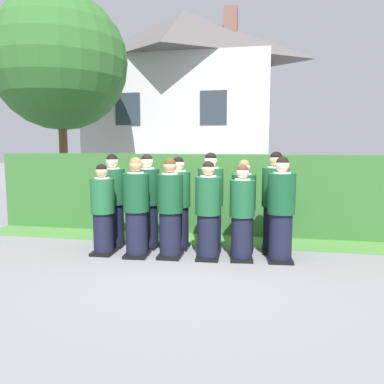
% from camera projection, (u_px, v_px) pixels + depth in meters
% --- Properties ---
extents(ground_plane, '(60.00, 60.00, 0.00)m').
position_uv_depth(ground_plane, '(189.00, 257.00, 6.13)').
color(ground_plane, slate).
extents(student_front_row_0, '(0.40, 0.44, 1.52)m').
position_uv_depth(student_front_row_0, '(103.00, 212.00, 6.26)').
color(student_front_row_0, black).
rests_on(student_front_row_0, ground).
extents(student_front_row_1, '(0.43, 0.49, 1.64)m').
position_uv_depth(student_front_row_1, '(136.00, 210.00, 6.12)').
color(student_front_row_1, black).
rests_on(student_front_row_1, ground).
extents(student_front_row_2, '(0.42, 0.47, 1.62)m').
position_uv_depth(student_front_row_2, '(170.00, 211.00, 6.07)').
color(student_front_row_2, black).
rests_on(student_front_row_2, ground).
extents(student_front_row_3, '(0.41, 0.47, 1.58)m').
position_uv_depth(student_front_row_3, '(208.00, 213.00, 5.99)').
color(student_front_row_3, black).
rests_on(student_front_row_3, ground).
extents(student_front_row_4, '(0.40, 0.47, 1.53)m').
position_uv_depth(student_front_row_4, '(242.00, 215.00, 5.93)').
color(student_front_row_4, black).
rests_on(student_front_row_4, ground).
extents(student_front_row_5, '(0.43, 0.51, 1.66)m').
position_uv_depth(student_front_row_5, '(281.00, 212.00, 5.86)').
color(student_front_row_5, black).
rests_on(student_front_row_5, ground).
extents(student_rear_row_0, '(0.44, 0.51, 1.68)m').
position_uv_depth(student_rear_row_0, '(113.00, 203.00, 6.76)').
color(student_rear_row_0, black).
rests_on(student_rear_row_0, ground).
extents(student_rear_row_1, '(0.44, 0.53, 1.68)m').
position_uv_depth(student_rear_row_1, '(147.00, 203.00, 6.69)').
color(student_rear_row_1, black).
rests_on(student_rear_row_1, ground).
extents(student_rear_row_2, '(0.42, 0.48, 1.63)m').
position_uv_depth(student_rear_row_2, '(178.00, 205.00, 6.62)').
color(student_rear_row_2, black).
rests_on(student_rear_row_2, ground).
extents(student_rear_row_3, '(0.44, 0.55, 1.71)m').
position_uv_depth(student_rear_row_3, '(210.00, 204.00, 6.54)').
color(student_rear_row_3, black).
rests_on(student_rear_row_3, ground).
extents(student_rear_row_4, '(0.41, 0.46, 1.59)m').
position_uv_depth(student_rear_row_4, '(243.00, 208.00, 6.45)').
color(student_rear_row_4, black).
rests_on(student_rear_row_4, ground).
extents(student_rear_row_5, '(0.45, 0.54, 1.73)m').
position_uv_depth(student_rear_row_5, '(275.00, 205.00, 6.36)').
color(student_rear_row_5, black).
rests_on(student_rear_row_5, ground).
extents(hedge, '(9.16, 0.70, 1.64)m').
position_uv_depth(hedge, '(207.00, 193.00, 7.97)').
color(hedge, '#33662D').
rests_on(hedge, ground).
extents(school_building_main, '(7.07, 4.68, 6.98)m').
position_uv_depth(school_building_main, '(184.00, 101.00, 14.80)').
color(school_building_main, silver).
rests_on(school_building_main, ground).
extents(oak_tree_left, '(3.82, 3.82, 6.09)m').
position_uv_depth(oak_tree_left, '(60.00, 62.00, 10.62)').
color(oak_tree_left, brown).
rests_on(oak_tree_left, ground).
extents(lawn_strip, '(9.16, 0.90, 0.01)m').
position_uv_depth(lawn_strip, '(201.00, 239.00, 7.29)').
color(lawn_strip, '#477A38').
rests_on(lawn_strip, ground).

